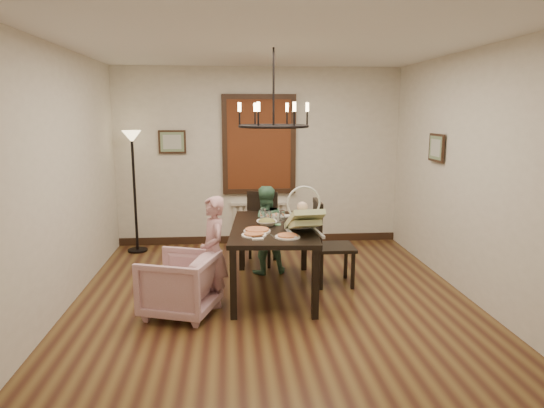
{
  "coord_description": "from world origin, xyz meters",
  "views": [
    {
      "loc": [
        -0.46,
        -5.19,
        2.11
      ],
      "look_at": [
        0.02,
        0.34,
        1.05
      ],
      "focal_mm": 32.0,
      "sensor_mm": 36.0,
      "label": 1
    }
  ],
  "objects": [
    {
      "name": "room_shell",
      "position": [
        0.0,
        0.37,
        1.4
      ],
      "size": [
        4.51,
        5.0,
        2.81
      ],
      "color": "brown",
      "rests_on": "ground"
    },
    {
      "name": "dining_table",
      "position": [
        0.03,
        0.29,
        0.71
      ],
      "size": [
        1.09,
        1.78,
        0.8
      ],
      "rotation": [
        0.0,
        0.0,
        -0.08
      ],
      "color": "black",
      "rests_on": "room_shell"
    },
    {
      "name": "chair_far",
      "position": [
        -0.07,
        1.38,
        0.5
      ],
      "size": [
        0.55,
        0.55,
        1.01
      ],
      "primitive_type": null,
      "rotation": [
        0.0,
        0.0,
        -0.3
      ],
      "color": "black",
      "rests_on": "room_shell"
    },
    {
      "name": "chair_right",
      "position": [
        0.8,
        0.47,
        0.53
      ],
      "size": [
        0.48,
        0.48,
        1.07
      ],
      "primitive_type": null,
      "rotation": [
        0.0,
        0.0,
        1.56
      ],
      "color": "black",
      "rests_on": "room_shell"
    },
    {
      "name": "armchair",
      "position": [
        -1.01,
        -0.29,
        0.33
      ],
      "size": [
        0.91,
        0.9,
        0.65
      ],
      "primitive_type": "imported",
      "rotation": [
        0.0,
        0.0,
        -1.9
      ],
      "color": "#DDA9B8",
      "rests_on": "room_shell"
    },
    {
      "name": "elderly_woman",
      "position": [
        -0.66,
        -0.07,
        0.51
      ],
      "size": [
        0.34,
        0.42,
        1.01
      ],
      "primitive_type": "imported",
      "rotation": [
        0.0,
        0.0,
        -1.27
      ],
      "color": "#C58B8E",
      "rests_on": "room_shell"
    },
    {
      "name": "seated_man",
      "position": [
        -0.03,
        0.97,
        0.48
      ],
      "size": [
        0.53,
        0.44,
        0.97
      ],
      "primitive_type": "imported",
      "rotation": [
        0.0,
        0.0,
        3.32
      ],
      "color": "#4B7E5E",
      "rests_on": "room_shell"
    },
    {
      "name": "baby_bouncer",
      "position": [
        0.33,
        -0.11,
        0.98
      ],
      "size": [
        0.45,
        0.59,
        0.36
      ],
      "primitive_type": null,
      "rotation": [
        0.0,
        0.0,
        0.1
      ],
      "color": "beige",
      "rests_on": "dining_table"
    },
    {
      "name": "salad_bowl",
      "position": [
        -0.04,
        0.31,
        0.84
      ],
      "size": [
        0.29,
        0.29,
        0.07
      ],
      "primitive_type": "imported",
      "color": "white",
      "rests_on": "dining_table"
    },
    {
      "name": "pizza_platter",
      "position": [
        -0.18,
        0.0,
        0.82
      ],
      "size": [
        0.3,
        0.3,
        0.04
      ],
      "primitive_type": "cylinder",
      "color": "tan",
      "rests_on": "dining_table"
    },
    {
      "name": "drinking_glass",
      "position": [
        -0.02,
        0.43,
        0.87
      ],
      "size": [
        0.07,
        0.07,
        0.15
      ],
      "primitive_type": "cylinder",
      "color": "silver",
      "rests_on": "dining_table"
    },
    {
      "name": "window_blinds",
      "position": [
        0.0,
        2.46,
        1.6
      ],
      "size": [
        1.0,
        0.03,
        1.4
      ],
      "primitive_type": "cube",
      "color": "#662D14",
      "rests_on": "room_shell"
    },
    {
      "name": "radiator",
      "position": [
        0.0,
        2.48,
        0.35
      ],
      "size": [
        0.92,
        0.12,
        0.62
      ],
      "primitive_type": null,
      "color": "silver",
      "rests_on": "room_shell"
    },
    {
      "name": "picture_back",
      "position": [
        -1.35,
        2.47,
        1.65
      ],
      "size": [
        0.42,
        0.03,
        0.36
      ],
      "primitive_type": "cube",
      "color": "black",
      "rests_on": "room_shell"
    },
    {
      "name": "picture_right",
      "position": [
        2.21,
        0.9,
        1.65
      ],
      "size": [
        0.03,
        0.42,
        0.36
      ],
      "primitive_type": "cube",
      "rotation": [
        0.0,
        0.0,
        1.57
      ],
      "color": "black",
      "rests_on": "room_shell"
    },
    {
      "name": "floor_lamp",
      "position": [
        -1.9,
        2.15,
        0.9
      ],
      "size": [
        0.3,
        0.3,
        1.8
      ],
      "primitive_type": null,
      "color": "black",
      "rests_on": "room_shell"
    },
    {
      "name": "chandelier",
      "position": [
        0.03,
        0.29,
        1.95
      ],
      "size": [
        0.8,
        0.8,
        0.04
      ],
      "primitive_type": "torus",
      "color": "black",
      "rests_on": "room_shell"
    }
  ]
}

